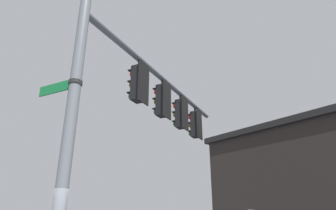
{
  "coord_description": "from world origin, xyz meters",
  "views": [
    {
      "loc": [
        -3.89,
        -4.09,
        2.01
      ],
      "look_at": [
        4.15,
        0.01,
        5.54
      ],
      "focal_mm": 31.09,
      "sensor_mm": 36.0,
      "label": 1
    }
  ],
  "objects_px": {
    "traffic_light_nearest_pole": "(138,84)",
    "traffic_light_mid_inner": "(162,101)",
    "traffic_light_arm_end": "(195,125)",
    "street_name_sign": "(65,86)",
    "traffic_light_mid_outer": "(180,114)"
  },
  "relations": [
    {
      "from": "traffic_light_mid_inner",
      "to": "traffic_light_arm_end",
      "type": "relative_size",
      "value": 1.0
    },
    {
      "from": "traffic_light_nearest_pole",
      "to": "traffic_light_arm_end",
      "type": "height_order",
      "value": "same"
    },
    {
      "from": "street_name_sign",
      "to": "traffic_light_mid_outer",
      "type": "bearing_deg",
      "value": -2.79
    },
    {
      "from": "traffic_light_nearest_pole",
      "to": "traffic_light_mid_outer",
      "type": "relative_size",
      "value": 1.0
    },
    {
      "from": "traffic_light_nearest_pole",
      "to": "traffic_light_mid_inner",
      "type": "bearing_deg",
      "value": 0.13
    },
    {
      "from": "traffic_light_nearest_pole",
      "to": "street_name_sign",
      "type": "bearing_deg",
      "value": 173.62
    },
    {
      "from": "traffic_light_mid_inner",
      "to": "traffic_light_arm_end",
      "type": "bearing_deg",
      "value": 0.13
    },
    {
      "from": "traffic_light_arm_end",
      "to": "street_name_sign",
      "type": "height_order",
      "value": "traffic_light_arm_end"
    },
    {
      "from": "traffic_light_mid_inner",
      "to": "traffic_light_mid_outer",
      "type": "xyz_separation_m",
      "value": [
        1.43,
        0.0,
        0.0
      ]
    },
    {
      "from": "traffic_light_nearest_pole",
      "to": "street_name_sign",
      "type": "distance_m",
      "value": 2.52
    },
    {
      "from": "traffic_light_mid_inner",
      "to": "traffic_light_nearest_pole",
      "type": "bearing_deg",
      "value": -179.87
    },
    {
      "from": "traffic_light_arm_end",
      "to": "traffic_light_nearest_pole",
      "type": "bearing_deg",
      "value": -179.87
    },
    {
      "from": "traffic_light_arm_end",
      "to": "street_name_sign",
      "type": "bearing_deg",
      "value": 177.84
    },
    {
      "from": "traffic_light_mid_inner",
      "to": "traffic_light_arm_end",
      "type": "xyz_separation_m",
      "value": [
        2.86,
        0.01,
        0.0
      ]
    },
    {
      "from": "traffic_light_mid_outer",
      "to": "traffic_light_mid_inner",
      "type": "bearing_deg",
      "value": -179.87
    }
  ]
}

